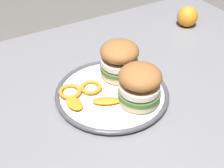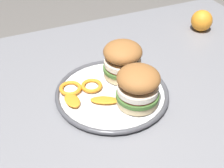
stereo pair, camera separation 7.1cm
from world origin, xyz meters
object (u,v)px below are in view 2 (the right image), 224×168
whole_orange (202,21)px  sandwich_half_right (138,86)px  sandwich_half_left (123,59)px  dining_table (143,130)px  dinner_plate (112,93)px

whole_orange → sandwich_half_right: bearing=34.8°
sandwich_half_left → sandwich_half_right: bearing=82.6°
dining_table → sandwich_half_right: 0.17m
dining_table → sandwich_half_right: bearing=13.1°
dining_table → sandwich_half_left: bearing=-82.3°
dinner_plate → whole_orange: bearing=-154.3°
dinner_plate → sandwich_half_right: bearing=120.6°
sandwich_half_left → dinner_plate: bearing=44.6°
dining_table → sandwich_half_left: sandwich_half_left is taller
sandwich_half_left → whole_orange: size_ratio=1.58×
sandwich_half_left → whole_orange: 0.41m
sandwich_half_right → dining_table: bearing=-166.9°
dinner_plate → sandwich_half_left: (-0.05, -0.05, 0.06)m
dining_table → sandwich_half_right: size_ratio=8.40×
dining_table → whole_orange: (-0.36, -0.26, 0.14)m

